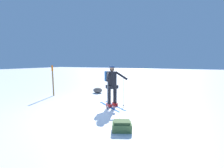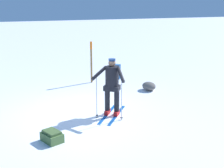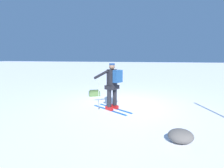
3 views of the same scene
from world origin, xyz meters
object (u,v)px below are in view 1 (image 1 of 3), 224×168
Objects in this scene: skier at (112,83)px; rock_boulder at (98,90)px; dropped_backpack at (122,126)px; trail_marker at (53,78)px.

rock_boulder is at bearing -47.93° from skier.
dropped_backpack is 5.48m from trail_marker.
trail_marker is (4.88, -2.36, 0.82)m from dropped_backpack.
rock_boulder is (3.10, -4.04, 0.03)m from dropped_backpack.
rock_boulder reaches higher than dropped_backpack.
skier is 2.42m from dropped_backpack.
dropped_backpack is 5.09m from rock_boulder.
trail_marker is at bearing 43.36° from rock_boulder.
skier reaches higher than trail_marker.
skier is at bearing 132.07° from rock_boulder.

